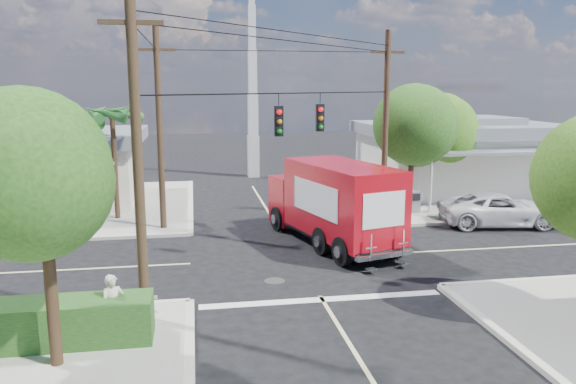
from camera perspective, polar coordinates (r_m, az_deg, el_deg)
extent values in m
plane|color=black|center=(21.51, 0.89, -6.74)|extent=(120.00, 120.00, 0.00)
cube|color=#9A958B|center=(35.07, 15.45, -0.21)|extent=(14.00, 14.00, 0.14)
cube|color=beige|center=(32.75, 4.28, -0.60)|extent=(0.25, 14.00, 0.14)
cube|color=beige|center=(29.03, 21.26, -2.76)|extent=(14.00, 0.25, 0.14)
cube|color=#9A958B|center=(32.64, -22.24, -1.41)|extent=(14.00, 14.00, 0.14)
cube|color=beige|center=(31.82, -9.85, -1.06)|extent=(0.25, 14.00, 0.14)
cube|color=beige|center=(26.03, -25.52, -4.56)|extent=(14.00, 0.25, 0.14)
cube|color=beige|center=(31.08, -2.46, -1.31)|extent=(0.12, 12.00, 0.01)
cube|color=beige|center=(25.25, 23.91, -5.03)|extent=(12.00, 0.12, 0.01)
cube|color=beige|center=(22.08, -25.79, -7.35)|extent=(12.00, 0.12, 0.01)
cube|color=silver|center=(17.53, 3.50, -10.84)|extent=(7.50, 0.40, 0.01)
cube|color=silver|center=(36.34, 17.08, 2.90)|extent=(11.00, 8.00, 3.40)
cube|color=gray|center=(36.14, 17.25, 6.12)|extent=(11.80, 8.80, 0.70)
cube|color=gray|center=(36.11, 17.30, 6.91)|extent=(6.05, 4.40, 0.50)
cube|color=gray|center=(31.93, 21.11, 3.83)|extent=(9.90, 1.80, 0.15)
cylinder|color=silver|center=(29.41, 14.31, 0.83)|extent=(0.12, 0.12, 2.90)
cube|color=beige|center=(34.03, -23.54, 1.82)|extent=(10.00, 8.00, 3.20)
cube|color=gray|center=(33.82, -23.78, 5.09)|extent=(10.80, 8.80, 0.70)
cube|color=gray|center=(33.78, -23.84, 5.93)|extent=(5.50, 4.40, 0.50)
cube|color=gray|center=(29.20, -25.95, 2.50)|extent=(9.00, 1.80, 0.15)
cylinder|color=silver|center=(27.76, -18.24, -0.15)|extent=(0.12, 0.12, 2.70)
cube|color=silver|center=(40.71, -3.54, 3.64)|extent=(0.80, 0.80, 3.00)
cube|color=silver|center=(40.45, -3.59, 7.86)|extent=(0.70, 0.70, 3.00)
cube|color=silver|center=(40.42, -3.64, 12.11)|extent=(0.60, 0.60, 3.00)
cube|color=silver|center=(40.62, -3.69, 16.35)|extent=(0.50, 0.50, 3.00)
cylinder|color=#422D1C|center=(13.82, -22.93, -8.88)|extent=(0.28, 0.28, 3.71)
sphere|color=#1D4614|center=(13.26, -23.65, 0.63)|extent=(3.71, 3.71, 3.71)
sphere|color=#1D4614|center=(13.52, -25.16, 1.69)|extent=(3.02, 3.02, 3.02)
sphere|color=#1D4614|center=(12.91, -22.42, -0.05)|extent=(3.25, 3.25, 3.25)
cylinder|color=#422D1C|center=(29.43, 12.37, 2.10)|extent=(0.28, 0.28, 4.10)
sphere|color=#1D4614|center=(29.17, 12.57, 7.08)|extent=(4.10, 4.10, 4.10)
sphere|color=#1D4614|center=(29.19, 11.71, 7.62)|extent=(3.33, 3.33, 3.33)
sphere|color=#1D4614|center=(29.03, 13.43, 6.77)|extent=(3.58, 3.58, 3.58)
cylinder|color=#422D1C|center=(32.49, 15.17, 2.30)|extent=(0.28, 0.28, 3.58)
sphere|color=#2C5B15|center=(32.25, 15.37, 6.24)|extent=(3.58, 3.58, 3.58)
sphere|color=#2C5B15|center=(32.26, 14.59, 6.67)|extent=(2.91, 2.91, 2.91)
sphere|color=#2C5B15|center=(32.14, 16.15, 5.99)|extent=(3.14, 3.14, 3.14)
cylinder|color=#422D1C|center=(28.19, -17.16, 2.44)|extent=(0.24, 0.24, 5.00)
cone|color=#246123|center=(27.86, -15.61, 7.80)|extent=(0.50, 2.06, 0.98)
cone|color=#246123|center=(28.59, -16.14, 7.84)|extent=(1.92, 1.68, 0.98)
cone|color=#246123|center=(28.86, -17.62, 7.78)|extent=(2.12, 0.95, 0.98)
cone|color=#246123|center=(28.47, -18.98, 7.67)|extent=(1.34, 2.07, 0.98)
cone|color=#246123|center=(27.70, -19.24, 7.59)|extent=(1.34, 2.07, 0.98)
cone|color=#246123|center=(27.12, -18.12, 7.60)|extent=(2.12, 0.95, 0.98)
cone|color=#246123|center=(27.19, -16.47, 7.70)|extent=(1.92, 1.68, 0.98)
cylinder|color=#422D1C|center=(30.01, -20.57, 2.31)|extent=(0.24, 0.24, 4.60)
cone|color=#246123|center=(29.63, -19.15, 6.98)|extent=(0.50, 2.06, 0.98)
cone|color=#246123|center=(30.38, -19.57, 7.03)|extent=(1.92, 1.68, 0.98)
cone|color=#246123|center=(30.69, -20.92, 6.97)|extent=(2.12, 0.95, 0.98)
cone|color=#246123|center=(30.33, -22.24, 6.85)|extent=(1.34, 2.07, 0.98)
cone|color=#246123|center=(29.57, -22.56, 6.75)|extent=(1.34, 2.07, 0.98)
cone|color=#246123|center=(28.97, -21.59, 6.75)|extent=(2.12, 0.95, 0.98)
cone|color=#246123|center=(28.99, -20.04, 6.86)|extent=(1.92, 1.68, 0.98)
cylinder|color=#473321|center=(15.17, -15.02, 3.02)|extent=(0.28, 0.28, 9.00)
cube|color=#473321|center=(15.14, -15.68, 16.26)|extent=(1.60, 0.12, 0.12)
cylinder|color=#473321|center=(26.98, 9.86, 6.38)|extent=(0.28, 0.28, 9.00)
cube|color=#473321|center=(26.96, 10.10, 13.82)|extent=(1.60, 0.12, 0.12)
cylinder|color=#473321|center=(25.50, -12.90, 6.04)|extent=(0.28, 0.28, 9.00)
cube|color=#473321|center=(25.48, -13.23, 13.90)|extent=(1.60, 0.12, 0.12)
cylinder|color=black|center=(20.53, 0.94, 10.01)|extent=(10.43, 10.43, 0.04)
cube|color=black|center=(19.64, -0.95, 7.22)|extent=(0.30, 0.24, 1.05)
sphere|color=red|center=(19.49, -0.89, 8.16)|extent=(0.20, 0.20, 0.20)
cube|color=black|center=(21.86, 3.27, 7.54)|extent=(0.30, 0.24, 1.05)
sphere|color=red|center=(21.71, 3.36, 8.39)|extent=(0.20, 0.20, 0.20)
cube|color=silver|center=(16.25, -23.81, -11.70)|extent=(5.94, 0.05, 0.08)
cube|color=silver|center=(16.11, -23.92, -10.38)|extent=(5.94, 0.05, 0.08)
cube|color=silver|center=(15.73, -13.73, -11.22)|extent=(0.09, 0.06, 1.00)
cube|color=#193E15|center=(15.51, -25.32, -12.09)|extent=(6.20, 1.20, 1.10)
cube|color=#A42318|center=(28.64, 10.10, -1.09)|extent=(0.50, 0.50, 1.10)
cube|color=#132497|center=(28.88, 11.40, -1.04)|extent=(0.50, 0.50, 1.10)
cube|color=slate|center=(29.13, 12.69, -0.99)|extent=(0.50, 0.50, 1.10)
cube|color=black|center=(23.48, 4.37, -3.91)|extent=(4.24, 7.97, 0.25)
cube|color=#AC0B17|center=(25.88, 1.12, -0.74)|extent=(2.72, 2.24, 2.16)
cube|color=black|center=(26.41, 0.46, 0.36)|extent=(2.05, 0.79, 0.93)
cube|color=silver|center=(26.80, 0.27, -1.84)|extent=(2.20, 0.72, 0.34)
cube|color=#AC0B17|center=(22.41, 5.54, -0.77)|extent=(3.90, 6.14, 2.84)
cube|color=white|center=(23.04, 8.20, -0.15)|extent=(0.98, 3.40, 1.27)
cube|color=white|center=(21.78, 2.73, -0.67)|extent=(0.98, 3.40, 1.27)
cube|color=white|center=(20.03, 9.74, -1.81)|extent=(1.70, 0.50, 1.27)
cube|color=silver|center=(20.34, 9.80, -6.34)|extent=(2.33, 0.87, 0.18)
cube|color=silver|center=(19.75, 8.41, -5.62)|extent=(0.44, 0.18, 0.98)
cube|color=silver|center=(20.52, 11.62, -5.10)|extent=(0.44, 0.18, 0.98)
cylinder|color=black|center=(25.44, -1.02, -2.74)|extent=(0.59, 1.12, 1.08)
cylinder|color=black|center=(26.43, 3.45, -2.26)|extent=(0.59, 1.12, 1.08)
cylinder|color=black|center=(20.57, 5.56, -6.03)|extent=(0.59, 1.12, 1.08)
cylinder|color=black|center=(21.77, 10.68, -5.23)|extent=(0.59, 1.12, 1.08)
imported|color=silver|center=(28.13, 20.72, -1.68)|extent=(5.82, 3.32, 1.53)
imported|color=beige|center=(15.07, -17.31, -11.05)|extent=(0.72, 0.64, 1.66)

